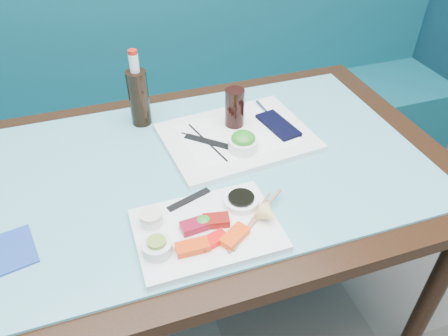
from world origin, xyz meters
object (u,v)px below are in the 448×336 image
object	(u,v)px
sashimi_plate	(207,230)
serving_tray	(237,137)
booth_bench	(159,123)
dining_table	(209,188)
cola_glass	(235,108)
blue_napkin	(5,253)
cola_bottle_body	(139,98)
seaweed_bowl	(243,144)

from	to	relation	value
sashimi_plate	serving_tray	distance (m)	0.39
booth_bench	sashimi_plate	distance (m)	1.16
dining_table	serving_tray	bearing A→B (deg)	36.50
booth_bench	cola_glass	world-z (taller)	booth_bench
booth_bench	blue_napkin	world-z (taller)	booth_bench
sashimi_plate	cola_glass	distance (m)	0.45
dining_table	cola_bottle_body	distance (m)	0.36
seaweed_bowl	cola_glass	bearing A→B (deg)	81.25
cola_glass	cola_bottle_body	distance (m)	0.30
cola_glass	blue_napkin	distance (m)	0.74
sashimi_plate	serving_tray	world-z (taller)	same
sashimi_plate	cola_bottle_body	world-z (taller)	cola_bottle_body
cola_glass	blue_napkin	xyz separation A→B (m)	(-0.66, -0.31, -0.08)
serving_tray	blue_napkin	distance (m)	0.70
cola_bottle_body	booth_bench	bearing A→B (deg)	76.04
serving_tray	seaweed_bowl	bearing A→B (deg)	-103.12
serving_tray	dining_table	bearing A→B (deg)	-149.03
serving_tray	cola_glass	xyz separation A→B (m)	(0.01, 0.05, 0.07)
dining_table	serving_tray	size ratio (longest dim) A/B	3.22
booth_bench	blue_napkin	distance (m)	1.20
sashimi_plate	cola_glass	size ratio (longest dim) A/B	2.74
sashimi_plate	cola_bottle_body	distance (m)	0.53
booth_bench	dining_table	size ratio (longest dim) A/B	2.14
dining_table	booth_bench	bearing A→B (deg)	90.00
cola_glass	booth_bench	bearing A→B (deg)	100.45
blue_napkin	cola_glass	bearing A→B (deg)	24.81
dining_table	seaweed_bowl	bearing A→B (deg)	6.66
cola_glass	sashimi_plate	bearing A→B (deg)	-118.19
booth_bench	blue_napkin	size ratio (longest dim) A/B	23.38
serving_tray	cola_bottle_body	bearing A→B (deg)	138.71
dining_table	cola_glass	bearing A→B (deg)	47.99
dining_table	cola_bottle_body	xyz separation A→B (m)	(-0.14, 0.27, 0.18)
booth_bench	seaweed_bowl	world-z (taller)	booth_bench
booth_bench	seaweed_bowl	xyz separation A→B (m)	(0.11, -0.83, 0.42)
sashimi_plate	blue_napkin	world-z (taller)	sashimi_plate
booth_bench	serving_tray	size ratio (longest dim) A/B	6.90
booth_bench	cola_glass	size ratio (longest dim) A/B	24.44
booth_bench	cola_glass	xyz separation A→B (m)	(0.13, -0.70, 0.46)
serving_tray	cola_glass	size ratio (longest dim) A/B	3.54
seaweed_bowl	cola_bottle_body	bearing A→B (deg)	133.59
booth_bench	cola_glass	bearing A→B (deg)	-79.55
seaweed_bowl	serving_tray	bearing A→B (deg)	82.41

